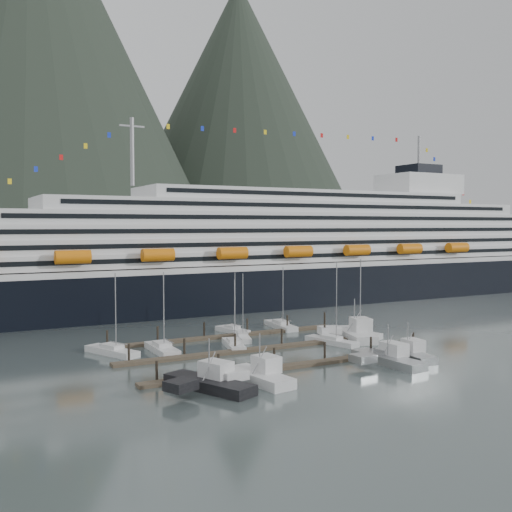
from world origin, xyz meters
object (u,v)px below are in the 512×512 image
object	(u,v)px
cruise_ship	(278,258)
trawler_d	(407,354)
sailboat_a	(162,350)
sailboat_g	(281,326)
sailboat_b	(234,345)
sailboat_e	(112,352)
trawler_c	(387,359)
sailboat_c	(242,338)
trawler_e	(353,334)
trawler_a	(208,383)
sailboat_d	(332,341)
sailboat_h	(356,334)
sailboat_f	(232,330)
trawler_b	(259,376)

from	to	relation	value
cruise_ship	trawler_d	distance (m)	71.41
sailboat_a	sailboat_g	xyz separation A→B (m)	(29.09, 10.76, -0.02)
cruise_ship	sailboat_b	bearing A→B (deg)	-127.62
sailboat_e	trawler_c	distance (m)	43.75
sailboat_c	trawler_e	bearing A→B (deg)	-96.98
cruise_ship	trawler_a	xyz separation A→B (m)	(-51.26, -70.00, -11.12)
sailboat_b	trawler_e	world-z (taller)	sailboat_b
cruise_ship	sailboat_b	distance (m)	61.36
sailboat_g	trawler_e	size ratio (longest dim) A/B	0.98
sailboat_d	sailboat_h	world-z (taller)	sailboat_h
cruise_ship	sailboat_c	world-z (taller)	cruise_ship
trawler_d	trawler_e	size ratio (longest dim) A/B	0.83
sailboat_b	trawler_c	bearing A→B (deg)	-131.03
trawler_a	cruise_ship	bearing A→B (deg)	-59.36
sailboat_e	trawler_e	world-z (taller)	sailboat_e
sailboat_a	trawler_d	distance (m)	39.52
sailboat_f	sailboat_b	bearing A→B (deg)	142.49
trawler_c	trawler_e	size ratio (longest dim) A/B	1.00
sailboat_h	trawler_b	size ratio (longest dim) A/B	1.32
sailboat_b	trawler_d	world-z (taller)	sailboat_b
sailboat_d	trawler_c	size ratio (longest dim) A/B	1.14
sailboat_b	trawler_a	xyz separation A→B (m)	(-14.48, -22.28, 0.51)
sailboat_d	trawler_d	distance (m)	15.70
sailboat_b	sailboat_h	world-z (taller)	sailboat_h
sailboat_h	sailboat_g	bearing A→B (deg)	12.64
sailboat_b	trawler_e	size ratio (longest dim) A/B	0.92
sailboat_e	cruise_ship	bearing A→B (deg)	-75.80
sailboat_d	sailboat_h	xyz separation A→B (m)	(8.16, 3.71, 0.03)
trawler_b	trawler_e	distance (m)	35.10
sailboat_g	trawler_c	bearing A→B (deg)	-177.55
sailboat_f	trawler_d	xyz separation A→B (m)	(14.12, -33.58, 0.43)
cruise_ship	sailboat_c	xyz separation A→B (m)	(-32.49, -42.56, -11.64)
cruise_ship	trawler_c	xyz separation A→B (m)	(-21.84, -69.86, -11.18)
sailboat_e	trawler_d	bearing A→B (deg)	-145.40
sailboat_f	trawler_e	world-z (taller)	sailboat_f
sailboat_b	sailboat_d	size ratio (longest dim) A/B	0.81
sailboat_e	trawler_b	distance (m)	29.49
trawler_a	sailboat_d	bearing A→B (deg)	-84.79
sailboat_a	trawler_a	size ratio (longest dim) A/B	1.03
trawler_a	trawler_e	xyz separation A→B (m)	(37.22, 18.51, 0.09)
sailboat_a	trawler_d	world-z (taller)	sailboat_a
cruise_ship	sailboat_b	world-z (taller)	cruise_ship
sailboat_a	trawler_b	bearing A→B (deg)	-167.61
sailboat_c	sailboat_f	world-z (taller)	sailboat_c
trawler_b	trawler_d	world-z (taller)	trawler_b
sailboat_a	sailboat_d	distance (m)	29.73
trawler_c	sailboat_b	bearing A→B (deg)	30.22
sailboat_a	sailboat_d	world-z (taller)	sailboat_d
trawler_a	trawler_c	world-z (taller)	trawler_a
sailboat_a	sailboat_e	xyz separation A→B (m)	(-7.72, 2.33, -0.01)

